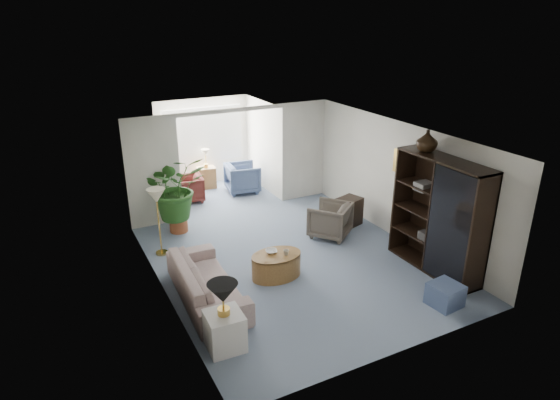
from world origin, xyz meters
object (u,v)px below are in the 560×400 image
table_lamp (223,293)px  plant_pot (179,224)px  coffee_table (276,265)px  sunroom_table (207,177)px  sunroom_chair_maroon (188,189)px  wingback_chair (330,220)px  coffee_bowl (271,251)px  end_table (225,331)px  cabinet_urn (427,141)px  sunroom_chair_blue (242,178)px  coffee_cup (286,253)px  floor_lamp (156,196)px  side_table_dark (349,211)px  sofa (207,281)px  ottoman (445,295)px  framed_picture (404,163)px  entertainment_cabinet (439,216)px

table_lamp → plant_pot: table_lamp is taller
coffee_table → plant_pot: (-1.04, 2.73, -0.07)m
table_lamp → sunroom_table: bearing=72.9°
coffee_table → sunroom_chair_maroon: size_ratio=1.30×
table_lamp → wingback_chair: (3.38, 2.47, -0.55)m
coffee_bowl → sunroom_chair_maroon: 4.30m
end_table → coffee_table: end_table is taller
table_lamp → cabinet_urn: size_ratio=1.10×
table_lamp → cabinet_urn: (4.34, 0.87, 1.45)m
end_table → plant_pot: (0.53, 4.19, -0.12)m
sunroom_chair_blue → coffee_table: bearing=172.8°
coffee_cup → wingback_chair: wingback_chair is taller
end_table → floor_lamp: (-0.08, 3.31, 0.97)m
sunroom_chair_maroon → sunroom_table: bearing=143.1°
wingback_chair → sunroom_table: (-1.35, 4.13, -0.08)m
floor_lamp → sunroom_table: 4.03m
side_table_dark → coffee_bowl: bearing=-154.7°
sofa → table_lamp: (-0.20, -1.35, 0.59)m
sofa → floor_lamp: 2.18m
side_table_dark → sunroom_chair_blue: 3.34m
side_table_dark → sunroom_chair_maroon: (-2.80, 3.08, 0.01)m
coffee_cup → end_table: bearing=-141.7°
wingback_chair → ottoman: (0.26, -3.11, -0.18)m
coffee_table → coffee_bowl: coffee_bowl is taller
framed_picture → ottoman: (-0.93, -2.30, -1.51)m
coffee_cup → cabinet_urn: size_ratio=0.26×
end_table → ottoman: size_ratio=1.19×
table_lamp → coffee_table: table_lamp is taller
framed_picture → entertainment_cabinet: (-0.23, -1.29, -0.61)m
end_table → side_table_dark: size_ratio=0.89×
entertainment_cabinet → sunroom_chair_blue: (-1.56, 5.48, -0.70)m
entertainment_cabinet → ottoman: entertainment_cabinet is taller
floor_lamp → coffee_cup: bearing=-47.1°
coffee_cup → ottoman: bearing=-46.4°
sofa → sunroom_chair_blue: bearing=-27.3°
ottoman → coffee_cup: bearing=133.6°
side_table_dark → entertainment_cabinet: (0.26, -2.40, 0.77)m
table_lamp → coffee_table: 2.26m
sofa → coffee_bowl: size_ratio=10.56×
side_table_dark → plant_pot: bearing=158.2°
cabinet_urn → sunroom_chair_maroon: 6.19m
table_lamp → coffee_table: bearing=42.9°
framed_picture → end_table: 5.06m
coffee_bowl → entertainment_cabinet: bearing=-23.0°
coffee_cup → sunroom_table: (0.30, 5.24, -0.21)m
floor_lamp → sofa: bearing=-81.8°
sunroom_table → framed_picture: bearing=-62.8°
plant_pot → sunroom_table: 2.84m
sofa → wingback_chair: wingback_chair is taller
sofa → end_table: (-0.20, -1.35, -0.04)m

